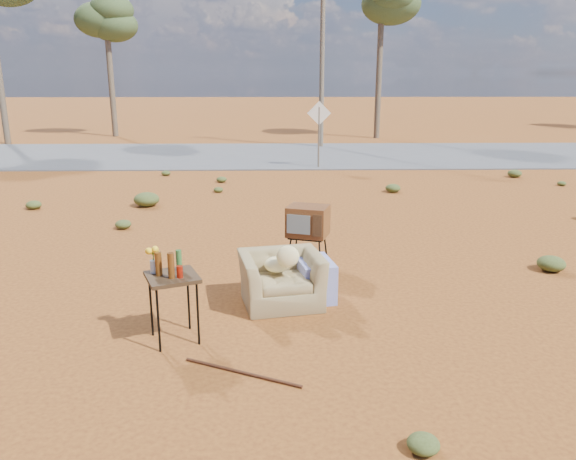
{
  "coord_description": "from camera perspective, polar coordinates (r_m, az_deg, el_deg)",
  "views": [
    {
      "loc": [
        0.11,
        -6.61,
        3.06
      ],
      "look_at": [
        0.27,
        1.45,
        0.8
      ],
      "focal_mm": 35.0,
      "sensor_mm": 36.0,
      "label": 1
    }
  ],
  "objects": [
    {
      "name": "ground",
      "position": [
        7.29,
        -1.93,
        -9.18
      ],
      "size": [
        140.0,
        140.0,
        0.0
      ],
      "primitive_type": "plane",
      "color": "#95531D",
      "rests_on": "ground"
    },
    {
      "name": "highway",
      "position": [
        21.83,
        -1.44,
        7.64
      ],
      "size": [
        140.0,
        7.0,
        0.04
      ],
      "primitive_type": "cube",
      "color": "#565659",
      "rests_on": "ground"
    },
    {
      "name": "armchair",
      "position": [
        7.67,
        -0.02,
        -4.29
      ],
      "size": [
        1.37,
        1.04,
        0.95
      ],
      "rotation": [
        0.0,
        0.0,
        0.2
      ],
      "color": "olive",
      "rests_on": "ground"
    },
    {
      "name": "tv_unit",
      "position": [
        9.02,
        2.03,
        0.82
      ],
      "size": [
        0.75,
        0.67,
        1.01
      ],
      "rotation": [
        0.0,
        0.0,
        -0.32
      ],
      "color": "black",
      "rests_on": "ground"
    },
    {
      "name": "side_table",
      "position": [
        6.63,
        -12.1,
        -4.26
      ],
      "size": [
        0.74,
        0.74,
        1.13
      ],
      "rotation": [
        0.0,
        0.0,
        0.39
      ],
      "color": "#342113",
      "rests_on": "ground"
    },
    {
      "name": "rusty_bar",
      "position": [
        6.12,
        -4.68,
        -14.22
      ],
      "size": [
        1.26,
        0.62,
        0.04
      ],
      "primitive_type": "cylinder",
      "rotation": [
        0.0,
        1.57,
        -0.44
      ],
      "color": "#4A2413",
      "rests_on": "ground"
    },
    {
      "name": "road_sign",
      "position": [
        18.73,
        3.17,
        10.85
      ],
      "size": [
        0.78,
        0.06,
        2.19
      ],
      "color": "brown",
      "rests_on": "ground"
    },
    {
      "name": "eucalyptus_near_left",
      "position": [
        29.84,
        -17.98,
        19.52
      ],
      "size": [
        3.2,
        3.2,
        6.6
      ],
      "color": "brown",
      "rests_on": "ground"
    },
    {
      "name": "utility_pole_center",
      "position": [
        24.21,
        3.5,
        18.19
      ],
      "size": [
        1.4,
        0.2,
        8.0
      ],
      "color": "brown",
      "rests_on": "ground"
    },
    {
      "name": "scrub_patch",
      "position": [
        11.44,
        -5.8,
        0.78
      ],
      "size": [
        17.49,
        8.07,
        0.33
      ],
      "color": "#485927",
      "rests_on": "ground"
    }
  ]
}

